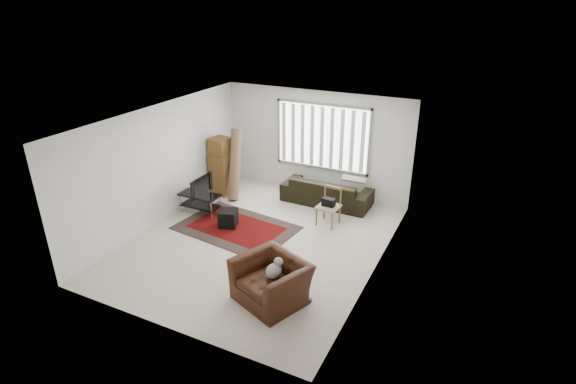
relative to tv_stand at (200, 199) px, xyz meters
name	(u,v)px	position (x,y,z in m)	size (l,w,h in m)	color
room	(271,157)	(1.98, -0.07, 1.40)	(6.00, 6.02, 2.71)	beige
persian_rug	(236,228)	(1.18, -0.28, -0.35)	(2.74, 2.00, 0.02)	black
tv_stand	(200,199)	(0.00, 0.00, 0.00)	(0.99, 0.45, 0.50)	black
tv	(199,185)	(0.00, 0.00, 0.37)	(0.81, 0.10, 0.46)	black
subwoofer	(228,218)	(0.98, -0.29, -0.15)	(0.38, 0.38, 0.38)	black
moving_boxes	(222,168)	(-0.20, 1.28, 0.33)	(0.67, 0.62, 1.49)	brown
white_flatpack	(226,178)	(-0.17, 1.38, 0.02)	(0.60, 0.09, 0.76)	silver
rolled_rug	(235,164)	(0.25, 1.21, 0.53)	(0.27, 0.27, 1.79)	brown
sofa	(327,187)	(2.51, 1.87, 0.07)	(2.24, 0.97, 0.86)	black
side_chair	(329,205)	(2.97, 0.84, 0.12)	(0.51, 0.51, 0.87)	#8F7E5E
armchair	(271,278)	(3.10, -2.21, 0.08)	(1.46, 1.38, 0.87)	#36170B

